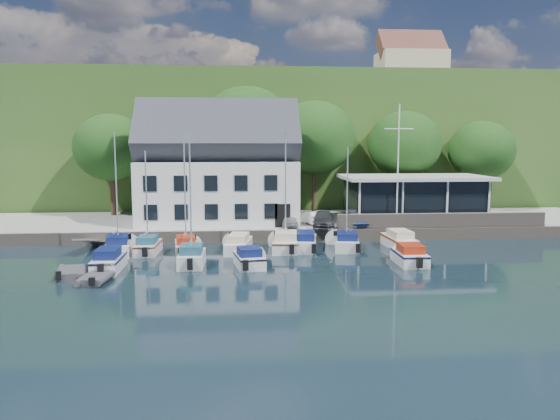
# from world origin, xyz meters

# --- Properties ---
(ground) EXTENTS (180.00, 180.00, 0.00)m
(ground) POSITION_xyz_m (0.00, 0.00, 0.00)
(ground) COLOR black
(ground) RESTS_ON ground
(quay) EXTENTS (60.00, 13.00, 1.00)m
(quay) POSITION_xyz_m (0.00, 17.50, 0.50)
(quay) COLOR gray
(quay) RESTS_ON ground
(quay_face) EXTENTS (60.00, 0.30, 1.00)m
(quay_face) POSITION_xyz_m (0.00, 11.00, 0.50)
(quay_face) COLOR #71655A
(quay_face) RESTS_ON ground
(hillside) EXTENTS (160.00, 75.00, 16.00)m
(hillside) POSITION_xyz_m (0.00, 62.00, 8.00)
(hillside) COLOR #2B4D1D
(hillside) RESTS_ON ground
(field_patch) EXTENTS (50.00, 30.00, 0.30)m
(field_patch) POSITION_xyz_m (8.00, 70.00, 16.15)
(field_patch) COLOR #526432
(field_patch) RESTS_ON hillside
(farmhouse) EXTENTS (10.40, 7.00, 8.20)m
(farmhouse) POSITION_xyz_m (22.00, 52.00, 20.10)
(farmhouse) COLOR #C9B29A
(farmhouse) RESTS_ON hillside
(harbor_building) EXTENTS (14.40, 8.20, 8.70)m
(harbor_building) POSITION_xyz_m (-7.00, 16.50, 5.35)
(harbor_building) COLOR silver
(harbor_building) RESTS_ON quay
(club_pavilion) EXTENTS (13.20, 7.20, 4.10)m
(club_pavilion) POSITION_xyz_m (11.00, 16.00, 3.05)
(club_pavilion) COLOR black
(club_pavilion) RESTS_ON quay
(seawall) EXTENTS (18.00, 0.50, 1.20)m
(seawall) POSITION_xyz_m (12.00, 11.40, 1.60)
(seawall) COLOR #71655A
(seawall) RESTS_ON quay
(gangway) EXTENTS (1.20, 6.00, 1.40)m
(gangway) POSITION_xyz_m (-16.50, 9.00, 0.00)
(gangway) COLOR silver
(gangway) RESTS_ON ground
(car_silver) EXTENTS (1.45, 3.36, 1.13)m
(car_silver) POSITION_xyz_m (-0.89, 12.96, 1.56)
(car_silver) COLOR #B5B6BB
(car_silver) RESTS_ON quay
(car_white) EXTENTS (2.15, 3.78, 1.18)m
(car_white) POSITION_xyz_m (1.50, 13.32, 1.59)
(car_white) COLOR silver
(car_white) RESTS_ON quay
(car_dgrey) EXTENTS (2.44, 4.69, 1.30)m
(car_dgrey) POSITION_xyz_m (1.97, 12.43, 1.65)
(car_dgrey) COLOR #2C2D31
(car_dgrey) RESTS_ON quay
(car_blue) EXTENTS (1.40, 3.48, 1.19)m
(car_blue) POSITION_xyz_m (4.95, 12.90, 1.59)
(car_blue) COLOR #2C4A87
(car_blue) RESTS_ON quay
(flagpole) EXTENTS (2.50, 0.20, 10.40)m
(flagpole) POSITION_xyz_m (8.39, 12.52, 6.20)
(flagpole) COLOR silver
(flagpole) RESTS_ON quay
(tree_0) EXTENTS (7.27, 7.27, 9.94)m
(tree_0) POSITION_xyz_m (-17.53, 21.63, 5.97)
(tree_0) COLOR black
(tree_0) RESTS_ON quay
(tree_1) EXTENTS (7.90, 7.90, 10.79)m
(tree_1) POSITION_xyz_m (-11.18, 22.40, 6.40)
(tree_1) COLOR black
(tree_1) RESTS_ON quay
(tree_2) EXTENTS (9.29, 9.29, 12.70)m
(tree_2) POSITION_xyz_m (-4.30, 21.78, 7.35)
(tree_2) COLOR black
(tree_2) RESTS_ON quay
(tree_3) EXTENTS (8.35, 8.35, 11.41)m
(tree_3) POSITION_xyz_m (2.65, 22.67, 6.70)
(tree_3) COLOR black
(tree_3) RESTS_ON quay
(tree_4) EXTENTS (7.59, 7.59, 10.38)m
(tree_4) POSITION_xyz_m (12.06, 22.53, 6.19)
(tree_4) COLOR black
(tree_4) RESTS_ON quay
(tree_5) EXTENTS (6.87, 6.87, 9.38)m
(tree_5) POSITION_xyz_m (20.26, 22.27, 5.69)
(tree_5) COLOR black
(tree_5) RESTS_ON quay
(boat_r1_0) EXTENTS (2.66, 6.22, 8.81)m
(boat_r1_0) POSITION_xyz_m (-14.12, 7.25, 4.41)
(boat_r1_0) COLOR silver
(boat_r1_0) RESTS_ON ground
(boat_r1_1) EXTENTS (1.90, 5.26, 8.23)m
(boat_r1_1) POSITION_xyz_m (-11.98, 7.27, 4.11)
(boat_r1_1) COLOR silver
(boat_r1_1) RESTS_ON ground
(boat_r1_2) EXTENTS (2.33, 5.34, 8.19)m
(boat_r1_2) POSITION_xyz_m (-9.16, 7.01, 4.10)
(boat_r1_2) COLOR silver
(boat_r1_2) RESTS_ON ground
(boat_r1_3) EXTENTS (2.70, 6.43, 1.39)m
(boat_r1_3) POSITION_xyz_m (-5.27, 7.41, 0.69)
(boat_r1_3) COLOR silver
(boat_r1_3) RESTS_ON ground
(boat_r1_4) EXTENTS (2.70, 6.10, 9.02)m
(boat_r1_4) POSITION_xyz_m (-1.72, 7.48, 4.51)
(boat_r1_4) COLOR silver
(boat_r1_4) RESTS_ON ground
(boat_r1_5) EXTENTS (2.95, 6.68, 1.40)m
(boat_r1_5) POSITION_xyz_m (-0.24, 7.87, 0.70)
(boat_r1_5) COLOR silver
(boat_r1_5) RESTS_ON ground
(boat_r1_6) EXTENTS (2.95, 6.38, 8.20)m
(boat_r1_6) POSITION_xyz_m (3.04, 7.80, 4.10)
(boat_r1_6) COLOR silver
(boat_r1_6) RESTS_ON ground
(boat_r1_7) EXTENTS (2.17, 6.27, 1.44)m
(boat_r1_7) POSITION_xyz_m (7.21, 7.83, 0.72)
(boat_r1_7) COLOR silver
(boat_r1_7) RESTS_ON ground
(boat_r2_0) EXTENTS (1.75, 5.67, 1.48)m
(boat_r2_0) POSITION_xyz_m (-13.64, 2.02, 0.74)
(boat_r2_0) COLOR silver
(boat_r2_0) RESTS_ON ground
(boat_r2_1) EXTENTS (1.91, 4.97, 8.96)m
(boat_r2_1) POSITION_xyz_m (-8.43, 2.89, 4.48)
(boat_r2_1) COLOR silver
(boat_r2_1) RESTS_ON ground
(boat_r2_2) EXTENTS (2.55, 4.76, 1.35)m
(boat_r2_2) POSITION_xyz_m (-4.61, 2.29, 0.67)
(boat_r2_2) COLOR silver
(boat_r2_2) RESTS_ON ground
(boat_r2_4) EXTENTS (2.04, 5.06, 1.40)m
(boat_r2_4) POSITION_xyz_m (6.22, 2.24, 0.70)
(boat_r2_4) COLOR silver
(boat_r2_4) RESTS_ON ground
(dinghy_0) EXTENTS (2.48, 3.41, 0.72)m
(dinghy_0) POSITION_xyz_m (-15.53, 0.39, 0.36)
(dinghy_0) COLOR #3B3B40
(dinghy_0) RESTS_ON ground
(dinghy_1) EXTENTS (1.92, 2.89, 0.64)m
(dinghy_1) POSITION_xyz_m (-13.75, -1.07, 0.32)
(dinghy_1) COLOR #3B3B40
(dinghy_1) RESTS_ON ground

